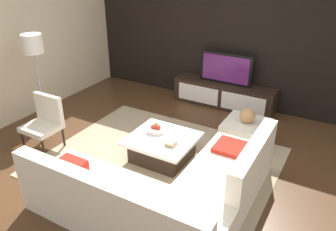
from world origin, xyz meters
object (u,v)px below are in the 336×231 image
(coffee_table, at_px, (162,147))
(decorative_ball, at_px, (247,116))
(media_console, at_px, (224,95))
(television, at_px, (226,69))
(floor_lamp, at_px, (33,49))
(ottoman, at_px, (245,133))
(sectional_couch, at_px, (165,193))
(book_stack, at_px, (171,143))
(fruit_bowl, at_px, (156,129))
(accent_chair_near, at_px, (45,119))

(coffee_table, bearing_deg, decorative_ball, 48.02)
(media_console, relative_size, television, 1.95)
(floor_lamp, xyz_separation_m, decorative_ball, (3.46, 1.13, -0.89))
(ottoman, bearing_deg, floor_lamp, -161.95)
(floor_lamp, height_order, ottoman, floor_lamp)
(television, height_order, sectional_couch, television)
(television, xyz_separation_m, coffee_table, (-0.10, -2.30, -0.61))
(media_console, xyz_separation_m, floor_lamp, (-2.59, -2.35, 1.16))
(sectional_couch, height_order, book_stack, sectional_couch)
(ottoman, relative_size, decorative_ball, 2.85)
(ottoman, bearing_deg, sectional_couch, -99.40)
(coffee_table, bearing_deg, sectional_couch, -57.84)
(coffee_table, height_order, floor_lamp, floor_lamp)
(ottoman, bearing_deg, fruit_bowl, -139.62)
(fruit_bowl, bearing_deg, floor_lamp, -176.16)
(sectional_couch, height_order, accent_chair_near, accent_chair_near)
(sectional_couch, bearing_deg, accent_chair_near, 170.90)
(sectional_couch, xyz_separation_m, book_stack, (-0.40, 0.87, 0.13))
(accent_chair_near, height_order, book_stack, accent_chair_near)
(sectional_couch, xyz_separation_m, coffee_table, (-0.62, 0.99, -0.08))
(sectional_couch, bearing_deg, floor_lamp, 163.27)
(ottoman, relative_size, book_stack, 4.29)
(fruit_bowl, bearing_deg, coffee_table, -29.66)
(decorative_ball, bearing_deg, floor_lamp, -161.95)
(television, xyz_separation_m, book_stack, (0.12, -2.42, -0.40))
(fruit_bowl, bearing_deg, book_stack, -29.65)
(decorative_ball, bearing_deg, television, 125.21)
(television, height_order, ottoman, television)
(sectional_couch, distance_m, floor_lamp, 3.44)
(decorative_ball, bearing_deg, fruit_bowl, -139.62)
(sectional_couch, bearing_deg, ottoman, 80.60)
(coffee_table, distance_m, decorative_ball, 1.48)
(ottoman, relative_size, fruit_bowl, 2.50)
(television, relative_size, coffee_table, 1.08)
(sectional_couch, distance_m, book_stack, 0.96)
(accent_chair_near, bearing_deg, television, 48.44)
(fruit_bowl, height_order, book_stack, fruit_bowl)
(media_console, height_order, coffee_table, media_console)
(media_console, distance_m, coffee_table, 2.30)
(sectional_couch, distance_m, coffee_table, 1.17)
(decorative_ball, relative_size, book_stack, 1.50)
(coffee_table, bearing_deg, ottoman, 48.02)
(media_console, xyz_separation_m, fruit_bowl, (-0.28, -2.20, 0.18))
(media_console, distance_m, accent_chair_near, 3.49)
(fruit_bowl, bearing_deg, accent_chair_near, -157.04)
(ottoman, xyz_separation_m, decorative_ball, (0.00, 0.00, 0.32))
(television, height_order, book_stack, television)
(media_console, relative_size, floor_lamp, 1.24)
(sectional_couch, distance_m, decorative_ball, 2.10)
(television, xyz_separation_m, ottoman, (0.86, -1.22, -0.61))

